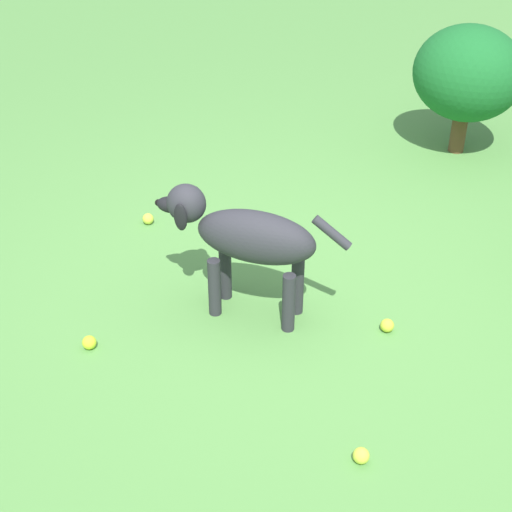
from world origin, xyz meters
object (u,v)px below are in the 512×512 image
object	(u,v)px
tennis_ball_1	(148,219)
tennis_ball_2	(89,342)
tennis_ball_0	(387,325)
tennis_ball_3	(361,456)
dog	(245,237)

from	to	relation	value
tennis_ball_1	tennis_ball_2	distance (m)	1.13
tennis_ball_0	tennis_ball_3	size ratio (longest dim) A/B	1.00
tennis_ball_1	tennis_ball_0	bearing A→B (deg)	-177.87
tennis_ball_0	tennis_ball_1	world-z (taller)	same
tennis_ball_1	dog	bearing A→B (deg)	165.47
dog	tennis_ball_0	size ratio (longest dim) A/B	13.68
tennis_ball_1	tennis_ball_3	world-z (taller)	same
tennis_ball_2	tennis_ball_3	size ratio (longest dim) A/B	1.00
tennis_ball_1	tennis_ball_3	distance (m)	2.07
tennis_ball_0	tennis_ball_1	xyz separation A→B (m)	(1.60, 0.06, 0.00)
dog	tennis_ball_0	bearing A→B (deg)	-174.37
tennis_ball_3	tennis_ball_2	bearing A→B (deg)	10.69
tennis_ball_0	tennis_ball_3	xyz separation A→B (m)	(-0.35, 0.75, 0.00)
tennis_ball_1	tennis_ball_3	size ratio (longest dim) A/B	1.00
tennis_ball_1	tennis_ball_2	bearing A→B (deg)	123.58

